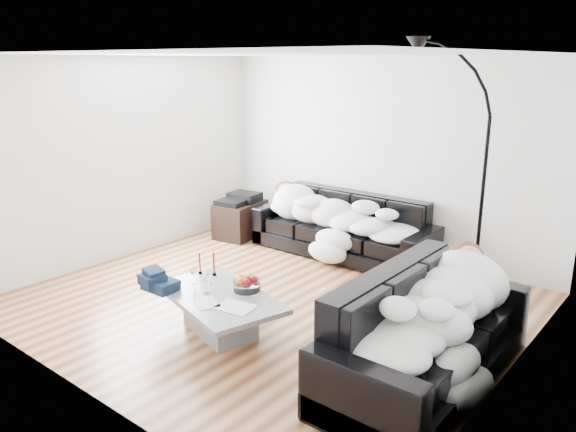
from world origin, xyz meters
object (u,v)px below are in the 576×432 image
Objects in this scene: sleeper_right at (430,306)px; shoes at (341,328)px; candle_left at (200,264)px; floor_lamp at (483,190)px; sleeper_back at (341,211)px; sofa_right at (428,330)px; candle_right at (214,264)px; fruit_bowl at (247,283)px; wine_glass_a at (209,277)px; stereo at (240,198)px; wine_glass_b at (194,275)px; sofa_back at (343,226)px; av_cabinet at (240,219)px; coffee_table at (220,313)px; wine_glass_c at (207,284)px.

sleeper_right is 4.36× the size of shoes.
floor_lamp is (2.14, 2.06, 0.72)m from candle_left.
sleeper_back is 2.31m from candle_left.
candle_right is (-2.31, -0.16, 0.07)m from sofa_right.
sleeper_right is 1.96m from floor_lamp.
sleeper_back is at bearing 154.46° from floor_lamp.
floor_lamp is at bearing 76.98° from shoes.
fruit_bowl reaches higher than shoes.
stereo is (-1.71, 2.23, 0.11)m from wine_glass_a.
candle_left is at bearing 124.28° from wine_glass_b.
stereo is at bearing 127.47° from wine_glass_a.
wine_glass_b is (-0.13, -0.08, 0.01)m from wine_glass_a.
sleeper_right reaches higher than sleeper_back.
sofa_back reaches higher than shoes.
candle_right is at bearing 20.23° from candle_left.
wine_glass_a is (0.06, -2.48, 0.06)m from sofa_back.
floor_lamp is (3.57, -0.04, 0.64)m from stereo.
coffee_table is at bearing -58.46° from av_cabinet.
wine_glass_a is 1.38m from shoes.
sofa_back is 1.86× the size of coffee_table.
sofa_right reaches higher than sofa_back.
wine_glass_b is 0.27m from candle_left.
candle_right is (-0.29, 0.37, 0.03)m from wine_glass_c.
shoes is at bearing -56.66° from sofa_back.
candle_right is 1.45m from shoes.
wine_glass_a is at bearing 32.14° from wine_glass_b.
sofa_right is at bearing 14.71° from wine_glass_c.
coffee_table is 3.00m from floor_lamp.
wine_glass_a reaches higher than coffee_table.
candle_right is at bearing -153.38° from floor_lamp.
fruit_bowl is 0.61× the size of stereo.
fruit_bowl is 0.57m from wine_glass_b.
wine_glass_b is (-0.07, -2.52, -0.15)m from sleeper_back.
sofa_right is at bearing -34.22° from av_cabinet.
floor_lamp is (1.99, 2.28, 0.75)m from wine_glass_b.
wine_glass_c reaches higher than wine_glass_a.
sleeper_back is 2.52m from wine_glass_b.
candle_right is at bearing 127.84° from wine_glass_c.
floor_lamp is at bearing 43.87° from candle_left.
sleeper_right is at bearing 9.18° from wine_glass_a.
wine_glass_a is at bearing 130.95° from wine_glass_c.
stereo is (-3.89, 1.88, -0.07)m from sleeper_right.
floor_lamp reaches higher than shoes.
floor_lamp is at bearing 45.19° from candle_right.
candle_right is at bearing -153.34° from shoes.
stereo reaches higher than wine_glass_c.
fruit_bowl is at bearing 97.62° from sofa_right.
sofa_right reaches higher than sleeper_right.
wine_glass_b is at bearing -143.08° from shoes.
sleeper_back is 13.73× the size of wine_glass_a.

